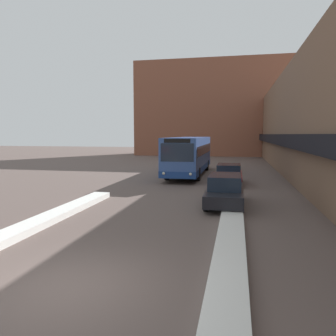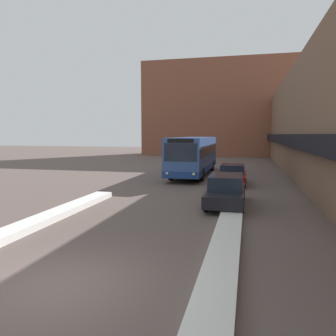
% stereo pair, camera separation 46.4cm
% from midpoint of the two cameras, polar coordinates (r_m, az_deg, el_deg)
% --- Properties ---
extents(ground_plane, '(160.00, 160.00, 0.00)m').
position_cam_midpoint_polar(ground_plane, '(8.35, -18.82, -19.10)').
color(ground_plane, brown).
extents(building_row_right, '(5.50, 60.00, 8.96)m').
position_cam_midpoint_polar(building_row_right, '(31.07, 23.28, 7.23)').
color(building_row_right, brown).
rests_on(building_row_right, ground_plane).
extents(building_backdrop_far, '(26.00, 8.00, 15.32)m').
position_cam_midpoint_polar(building_backdrop_far, '(56.17, 7.99, 10.10)').
color(building_backdrop_far, brown).
rests_on(building_backdrop_far, ground_plane).
extents(snow_bank_left, '(0.90, 14.57, 0.27)m').
position_cam_midpoint_polar(snow_bank_left, '(12.64, -25.85, -10.08)').
color(snow_bank_left, silver).
rests_on(snow_bank_left, ground_plane).
extents(snow_bank_right, '(0.90, 15.24, 0.23)m').
position_cam_midpoint_polar(snow_bank_right, '(10.20, 9.45, -13.50)').
color(snow_bank_right, silver).
rests_on(snow_bank_right, ground_plane).
extents(city_bus, '(2.65, 11.94, 3.23)m').
position_cam_midpoint_polar(city_bus, '(28.20, 3.27, 2.35)').
color(city_bus, '#335193').
rests_on(city_bus, ground_plane).
extents(parked_car_front, '(1.79, 4.66, 1.51)m').
position_cam_midpoint_polar(parked_car_front, '(16.34, 9.10, -3.81)').
color(parked_car_front, black).
rests_on(parked_car_front, ground_plane).
extents(parked_car_middle, '(1.85, 4.21, 1.40)m').
position_cam_midpoint_polar(parked_car_middle, '(23.37, 9.98, -1.05)').
color(parked_car_middle, maroon).
rests_on(parked_car_middle, ground_plane).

